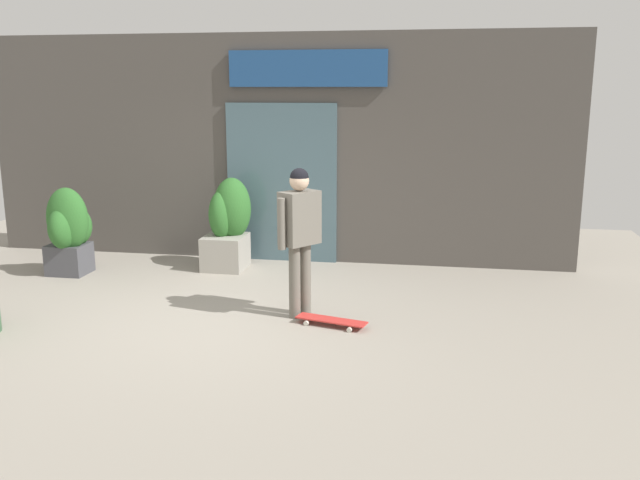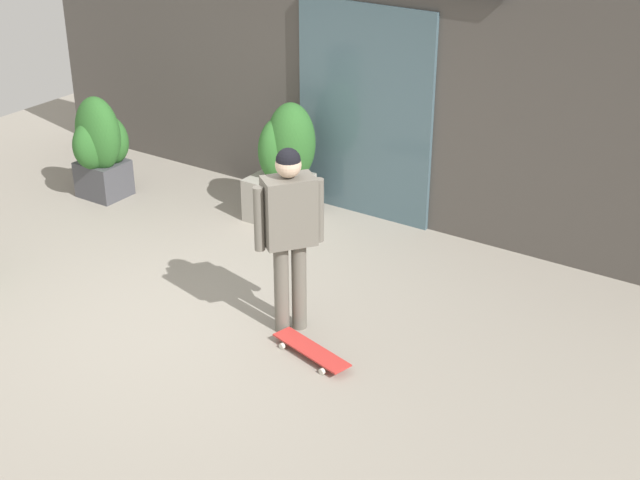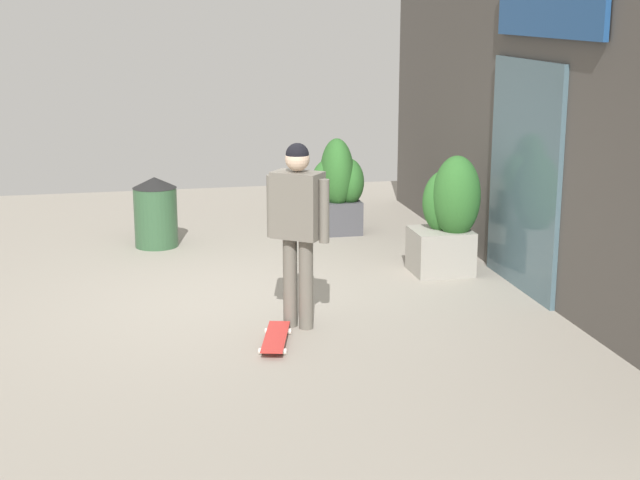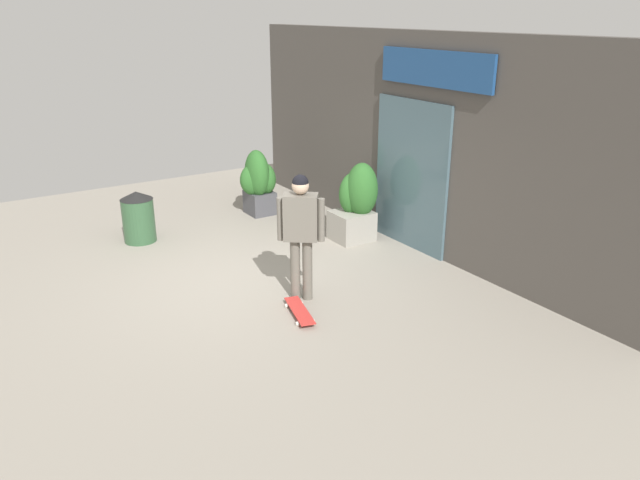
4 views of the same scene
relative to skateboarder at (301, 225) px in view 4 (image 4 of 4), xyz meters
name	(u,v)px [view 4 (image 4 of 4)]	position (x,y,z in m)	size (l,w,h in m)	color
ground_plane	(251,278)	(-0.96, -0.27, -1.04)	(12.00, 12.00, 0.00)	gray
building_facade	(412,142)	(-0.95, 2.63, 0.62)	(8.88, 0.31, 3.33)	#4C4742
skateboarder	(301,225)	(0.00, 0.00, 0.00)	(0.47, 0.51, 1.70)	#666056
skateboard	(299,311)	(0.40, -0.28, -0.98)	(0.82, 0.38, 0.08)	red
planter_box_left	(259,181)	(-3.51, 1.19, -0.40)	(0.62, 0.67, 1.23)	#47474C
planter_box_right	(356,202)	(-1.46, 1.93, -0.40)	(0.64, 0.71, 1.31)	gray
trash_bin	(138,216)	(-3.30, -1.14, -0.61)	(0.53, 0.53, 0.86)	#335938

